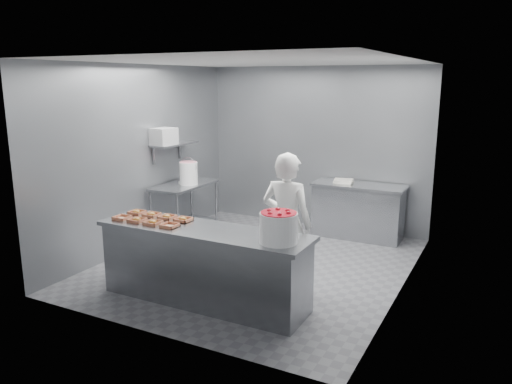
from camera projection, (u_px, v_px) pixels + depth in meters
The scene contains 24 objects.
floor at pixel (257, 264), 7.10m from camera, with size 4.50×4.50×0.00m, color #4C4C51.
ceiling at pixel (257, 61), 6.48m from camera, with size 4.50×4.50×0.00m, color white.
wall_back at pixel (316, 148), 8.74m from camera, with size 4.00×0.04×2.80m, color slate.
wall_left at pixel (142, 157), 7.69m from camera, with size 0.04×4.50×2.80m, color slate.
wall_right at pixel (407, 181), 5.89m from camera, with size 0.04×4.50×2.80m, color slate.
service_counter at pixel (204, 265), 5.83m from camera, with size 2.60×0.70×0.90m.
prep_table at pixel (185, 202), 8.23m from camera, with size 0.60×1.20×0.90m.
back_counter at pixel (358, 211), 8.24m from camera, with size 1.50×0.60×0.90m.
wall_shelf at pixel (174, 144), 8.09m from camera, with size 0.35×0.90×0.03m, color slate.
tray_0 at pixel (122, 218), 6.10m from camera, with size 0.19×0.18×0.04m.
tray_1 at pixel (137, 220), 5.99m from camera, with size 0.19×0.18×0.06m.
tray_2 at pixel (153, 222), 5.88m from camera, with size 0.19×0.18×0.06m.
tray_3 at pixel (170, 225), 5.77m from camera, with size 0.19×0.18×0.04m.
tray_4 at pixel (137, 212), 6.33m from camera, with size 0.19×0.18×0.06m.
tray_5 at pixel (152, 215), 6.23m from camera, with size 0.19×0.18×0.06m.
tray_6 at pixel (167, 217), 6.12m from camera, with size 0.19×0.18×0.06m.
tray_7 at pixel (183, 219), 6.01m from camera, with size 0.19×0.18×0.06m.
worker at pixel (287, 224), 6.01m from camera, with size 0.64×0.42×1.74m, color white.
strawberry_tub at pixel (279, 227), 5.19m from camera, with size 0.40×0.40×0.33m.
glaze_bucket at pixel (189, 173), 8.09m from camera, with size 0.31×0.29×0.45m.
bucket_lid at pixel (188, 182), 8.23m from camera, with size 0.31×0.31×0.02m, color white.
rag at pixel (192, 181), 8.36m from camera, with size 0.14×0.12×0.02m, color #CCB28C.
appliance at pixel (164, 136), 7.83m from camera, with size 0.31×0.35×0.26m, color gray.
paper_stack at pixel (344, 181), 8.25m from camera, with size 0.30×0.22×0.06m, color silver.
Camera 1 is at (3.07, -5.95, 2.57)m, focal length 35.00 mm.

